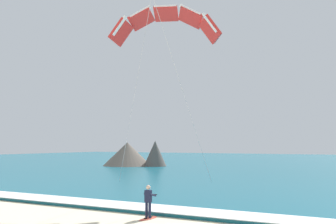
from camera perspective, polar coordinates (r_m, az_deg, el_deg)
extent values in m
cube|color=#146075|center=(78.76, 20.92, -7.05)|extent=(200.00, 120.00, 0.20)
cube|color=white|center=(21.72, 0.82, -14.13)|extent=(200.00, 2.28, 0.04)
ellipsoid|color=#E04C38|center=(20.33, -2.94, -15.33)|extent=(0.58, 1.44, 0.05)
cube|color=black|center=(20.53, -2.57, -15.10)|extent=(0.17, 0.08, 0.04)
cube|color=black|center=(20.11, -3.31, -15.32)|extent=(0.17, 0.08, 0.04)
cylinder|color=#191E38|center=(20.32, -3.17, -14.21)|extent=(0.14, 0.14, 0.84)
cylinder|color=#191E38|center=(20.20, -2.70, -14.26)|extent=(0.14, 0.14, 0.84)
cube|color=#191E38|center=(20.15, -2.93, -12.22)|extent=(0.36, 0.23, 0.60)
sphere|color=beige|center=(20.10, -2.92, -10.97)|extent=(0.22, 0.22, 0.22)
cylinder|color=#191E38|center=(20.38, -3.07, -11.99)|extent=(0.14, 0.51, 0.22)
cylinder|color=#191E38|center=(20.17, -2.23, -12.07)|extent=(0.14, 0.51, 0.22)
cylinder|color=black|center=(20.45, -2.28, -11.97)|extent=(0.55, 0.09, 0.04)
cube|color=#3F3F42|center=(20.28, -2.72, -12.80)|extent=(0.13, 0.09, 0.10)
cube|color=red|center=(28.10, 6.20, 11.96)|extent=(1.98, 1.51, 1.88)
cube|color=white|center=(27.68, 6.20, 12.95)|extent=(1.11, 0.61, 1.48)
cube|color=red|center=(28.98, 3.34, 13.72)|extent=(2.21, 1.77, 1.52)
cube|color=white|center=(28.57, 3.28, 14.70)|extent=(1.51, 0.80, 0.97)
cube|color=red|center=(29.43, -0.28, 14.24)|extent=(2.11, 1.91, 0.82)
cube|color=white|center=(29.03, -0.40, 15.21)|extent=(1.63, 0.86, 0.24)
cube|color=red|center=(29.37, -3.93, 13.46)|extent=(1.75, 1.91, 1.52)
cube|color=white|center=(28.97, -4.12, 14.43)|extent=(1.47, 0.78, 0.97)
cube|color=red|center=(28.82, -6.93, 11.54)|extent=(1.11, 1.76, 1.88)
cube|color=white|center=(28.41, -7.17, 12.50)|extent=(1.01, 0.59, 1.48)
cylinder|color=#B2B2B7|center=(23.72, 2.55, 1.92)|extent=(0.38, 7.52, 10.63)
cylinder|color=#B2B2B7|center=(24.14, -5.07, 1.82)|extent=(5.63, 5.17, 10.63)
cone|color=#665B51|center=(64.20, -6.01, -6.24)|extent=(8.30, 8.30, 4.00)
cone|color=#56514C|center=(62.46, -1.90, -6.19)|extent=(3.82, 3.82, 4.25)
cone|color=#47423D|center=(64.37, -4.66, -7.02)|extent=(4.36, 4.36, 2.26)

